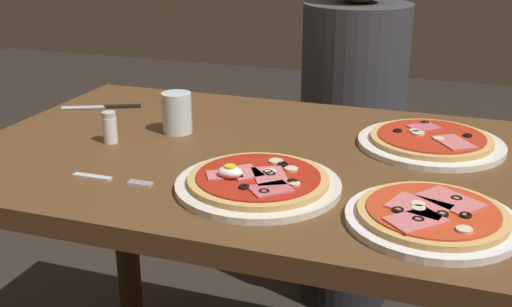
{
  "coord_description": "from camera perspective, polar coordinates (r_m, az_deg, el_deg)",
  "views": [
    {
      "loc": [
        0.41,
        -1.13,
        1.2
      ],
      "look_at": [
        0.05,
        -0.09,
        0.79
      ],
      "focal_mm": 44.07,
      "sensor_mm": 36.0,
      "label": 1
    }
  ],
  "objects": [
    {
      "name": "pizza_foreground",
      "position": [
        1.09,
        0.17,
        -2.61
      ],
      "size": [
        0.29,
        0.29,
        0.05
      ],
      "color": "silver",
      "rests_on": "dining_table"
    },
    {
      "name": "water_glass_near",
      "position": [
        1.39,
        -7.18,
        3.44
      ],
      "size": [
        0.07,
        0.07,
        0.09
      ],
      "color": "silver",
      "rests_on": "dining_table"
    },
    {
      "name": "knife",
      "position": [
        1.62,
        -13.38,
        4.15
      ],
      "size": [
        0.19,
        0.1,
        0.01
      ],
      "color": "silver",
      "rests_on": "dining_table"
    },
    {
      "name": "fork",
      "position": [
        1.16,
        -13.46,
        -2.25
      ],
      "size": [
        0.16,
        0.02,
        0.0
      ],
      "color": "silver",
      "rests_on": "dining_table"
    },
    {
      "name": "pizza_across_left",
      "position": [
        1.01,
        15.68,
        -5.51
      ],
      "size": [
        0.27,
        0.27,
        0.03
      ],
      "color": "white",
      "rests_on": "dining_table"
    },
    {
      "name": "salt_shaker",
      "position": [
        1.35,
        -13.13,
        2.31
      ],
      "size": [
        0.03,
        0.03,
        0.07
      ],
      "color": "white",
      "rests_on": "dining_table"
    },
    {
      "name": "pizza_across_right",
      "position": [
        1.35,
        15.6,
        1.08
      ],
      "size": [
        0.3,
        0.3,
        0.03
      ],
      "color": "white",
      "rests_on": "dining_table"
    },
    {
      "name": "diner_person",
      "position": [
        1.99,
        8.61,
        1.27
      ],
      "size": [
        0.32,
        0.32,
        1.18
      ],
      "rotation": [
        0.0,
        0.0,
        3.14
      ],
      "color": "black",
      "rests_on": "ground"
    },
    {
      "name": "dining_table",
      "position": [
        1.33,
        -0.87,
        -4.98
      ],
      "size": [
        1.13,
        0.78,
        0.76
      ],
      "color": "brown",
      "rests_on": "ground"
    }
  ]
}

